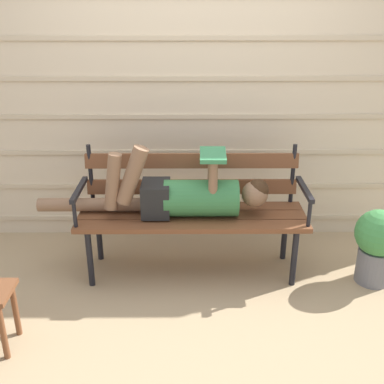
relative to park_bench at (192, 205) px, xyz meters
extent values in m
plane|color=tan|center=(0.00, -0.14, -0.52)|extent=(12.00, 12.00, 0.00)
cube|color=beige|center=(0.00, 0.59, 0.68)|extent=(4.87, 0.06, 2.40)
cube|color=#C1AD8E|center=(0.00, 0.55, -0.37)|extent=(4.87, 0.02, 0.04)
cube|color=#C1AD8E|center=(0.00, 0.55, -0.07)|extent=(4.87, 0.02, 0.04)
cube|color=#C1AD8E|center=(0.00, 0.55, 0.23)|extent=(4.87, 0.02, 0.04)
cube|color=#C1AD8E|center=(0.00, 0.55, 0.53)|extent=(4.87, 0.02, 0.04)
cube|color=#C1AD8E|center=(0.00, 0.55, 0.83)|extent=(4.87, 0.02, 0.04)
cube|color=#C1AD8E|center=(0.00, 0.55, 1.13)|extent=(4.87, 0.02, 0.04)
cube|color=brown|center=(0.00, -0.23, -0.06)|extent=(1.66, 0.15, 0.04)
cube|color=brown|center=(0.00, -0.07, -0.06)|extent=(1.66, 0.15, 0.04)
cube|color=brown|center=(0.00, 0.09, -0.06)|extent=(1.66, 0.15, 0.04)
cube|color=brown|center=(0.00, 0.16, 0.08)|extent=(1.59, 0.05, 0.11)
cube|color=brown|center=(0.00, 0.16, 0.29)|extent=(1.59, 0.05, 0.11)
cylinder|color=black|center=(-0.76, 0.16, 0.18)|extent=(0.03, 0.03, 0.46)
cylinder|color=black|center=(0.76, 0.16, 0.18)|extent=(0.03, 0.03, 0.46)
cylinder|color=black|center=(-0.73, -0.25, -0.30)|extent=(0.04, 0.04, 0.44)
cylinder|color=black|center=(0.73, -0.25, -0.30)|extent=(0.04, 0.04, 0.44)
cylinder|color=black|center=(-0.73, 0.11, -0.30)|extent=(0.04, 0.04, 0.44)
cylinder|color=black|center=(0.73, 0.11, -0.30)|extent=(0.04, 0.04, 0.44)
cube|color=black|center=(-0.80, -0.07, 0.15)|extent=(0.04, 0.45, 0.03)
cylinder|color=black|center=(-0.80, -0.25, 0.05)|extent=(0.03, 0.03, 0.20)
cube|color=black|center=(0.80, -0.07, 0.15)|extent=(0.04, 0.45, 0.03)
cylinder|color=black|center=(0.80, -0.25, 0.05)|extent=(0.03, 0.03, 0.20)
cylinder|color=#33703D|center=(0.07, -0.07, 0.09)|extent=(0.53, 0.26, 0.26)
cube|color=black|center=(-0.26, -0.07, 0.09)|extent=(0.20, 0.25, 0.24)
sphere|color=brown|center=(0.45, -0.07, 0.12)|extent=(0.19, 0.19, 0.19)
sphere|color=#382314|center=(0.47, -0.07, 0.15)|extent=(0.16, 0.16, 0.16)
cylinder|color=brown|center=(-0.41, -0.13, 0.29)|extent=(0.25, 0.11, 0.43)
cylinder|color=brown|center=(-0.55, -0.13, 0.24)|extent=(0.15, 0.09, 0.42)
cylinder|color=brown|center=(-0.73, -0.01, 0.01)|extent=(0.79, 0.10, 0.10)
cylinder|color=brown|center=(0.14, -0.15, 0.24)|extent=(0.06, 0.06, 0.31)
cylinder|color=brown|center=(0.14, 0.01, 0.24)|extent=(0.06, 0.06, 0.31)
cube|color=#337A4C|center=(0.14, -0.07, 0.41)|extent=(0.19, 0.26, 0.05)
cylinder|color=brown|center=(-1.08, -1.00, -0.34)|extent=(0.04, 0.04, 0.37)
cylinder|color=brown|center=(-1.08, -0.79, -0.34)|extent=(0.04, 0.04, 0.37)
cylinder|color=slate|center=(1.33, -0.21, -0.39)|extent=(0.25, 0.25, 0.26)
sphere|color=#3D8442|center=(1.33, -0.21, -0.12)|extent=(0.34, 0.34, 0.34)
camera|label=1|loc=(-0.02, -3.15, 1.45)|focal=44.03mm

